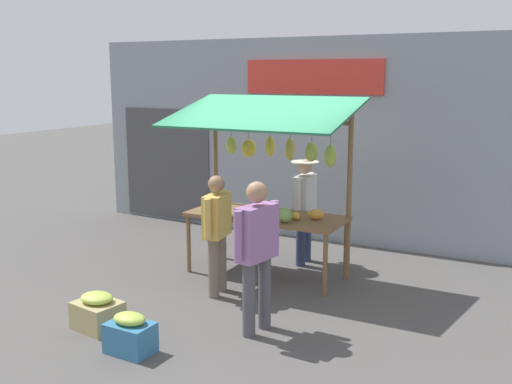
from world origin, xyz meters
The scene contains 8 objects.
ground_plane centered at (0.00, 0.00, 0.00)m, with size 40.00×40.00×0.00m, color #514F4C.
street_backdrop centered at (0.07, -2.20, 1.70)m, with size 9.00×0.30×3.40m.
market_stall centered at (-0.03, -0.03, 1.54)m, with size 2.50×1.46×2.50m.
vendor_with_sunhat centered at (-0.25, -0.75, 0.92)m, with size 0.41×0.68×1.58m.
shopper_in_grey_tee centered at (-0.77, 1.75, 0.98)m, with size 0.31×0.70×1.68m.
shopper_in_striped_shirt centered at (0.22, 0.95, 0.89)m, with size 0.29×0.67×1.55m.
produce_crate_near centered at (0.13, 2.80, 0.20)m, with size 0.48×0.35×0.43m.
produce_crate_side centered at (0.83, 2.50, 0.19)m, with size 0.56×0.48×0.42m.
Camera 1 is at (-3.66, 7.25, 2.79)m, focal length 42.16 mm.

